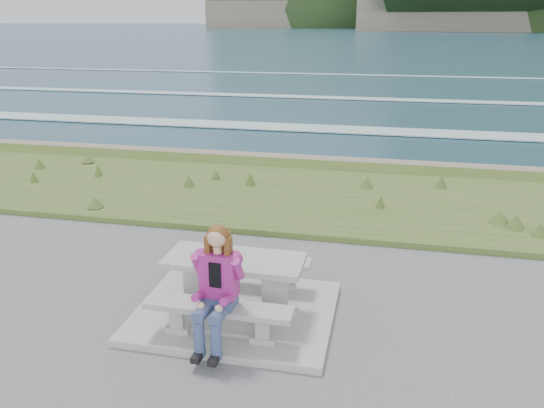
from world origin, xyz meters
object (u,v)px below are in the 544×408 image
at_px(picnic_table, 235,269).
at_px(seated_woman, 215,304).
at_px(bench_landward, 219,312).
at_px(bench_seaward, 249,263).

bearing_deg(picnic_table, seated_woman, -89.52).
relative_size(picnic_table, bench_landward, 1.00).
distance_m(picnic_table, bench_seaward, 0.74).
height_order(bench_seaward, seated_woman, seated_woman).
bearing_deg(seated_woman, picnic_table, 93.32).
bearing_deg(picnic_table, bench_seaward, 90.00).
distance_m(bench_landward, bench_seaward, 1.40).
relative_size(bench_seaward, seated_woman, 1.23).
bearing_deg(bench_landward, bench_seaward, 90.00).
xyz_separation_m(bench_landward, bench_seaward, (0.00, 1.40, 0.00)).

